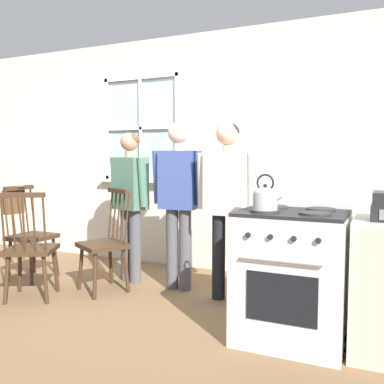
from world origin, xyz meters
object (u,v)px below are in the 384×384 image
(person_teen_center, at_px, (179,189))
(person_adult_right, at_px, (227,193))
(potted_plant, at_px, (130,172))
(chair_by_window, at_px, (30,237))
(stove, at_px, (292,274))
(chair_center_cluster, at_px, (30,250))
(handbag, at_px, (14,201))
(kettle, at_px, (265,197))
(chair_near_wall, at_px, (105,245))
(person_elderly_left, at_px, (130,194))

(person_teen_center, relative_size, person_adult_right, 1.02)
(potted_plant, bearing_deg, chair_by_window, -117.32)
(stove, bearing_deg, person_teen_center, 150.51)
(chair_by_window, distance_m, stove, 2.89)
(chair_center_cluster, distance_m, handbag, 0.96)
(chair_by_window, bearing_deg, kettle, -99.67)
(chair_center_cluster, distance_m, kettle, 2.26)
(person_adult_right, bearing_deg, handbag, -178.82)
(stove, xyz_separation_m, handbag, (-3.09, 0.39, 0.35))
(kettle, bearing_deg, chair_near_wall, 163.81)
(chair_near_wall, distance_m, person_teen_center, 0.89)
(person_elderly_left, xyz_separation_m, potted_plant, (-0.47, 0.73, 0.19))
(person_elderly_left, bearing_deg, person_adult_right, 10.25)
(person_elderly_left, bearing_deg, chair_by_window, -143.57)
(person_adult_right, xyz_separation_m, kettle, (0.55, -0.74, 0.05))
(chair_by_window, distance_m, kettle, 2.80)
(person_teen_center, xyz_separation_m, person_adult_right, (0.53, -0.10, -0.01))
(chair_by_window, bearing_deg, person_teen_center, -77.50)
(potted_plant, bearing_deg, kettle, -36.97)
(person_adult_right, height_order, potted_plant, person_adult_right)
(person_elderly_left, bearing_deg, chair_center_cluster, -104.45)
(chair_center_cluster, relative_size, person_teen_center, 0.61)
(chair_near_wall, distance_m, person_adult_right, 1.30)
(chair_center_cluster, bearing_deg, kettle, 152.89)
(person_teen_center, xyz_separation_m, stove, (1.25, -0.71, -0.51))
(person_adult_right, height_order, handbag, person_adult_right)
(person_adult_right, relative_size, potted_plant, 5.16)
(person_adult_right, xyz_separation_m, handbag, (-2.38, -0.22, -0.15))
(person_teen_center, bearing_deg, handbag, -174.91)
(person_elderly_left, relative_size, kettle, 6.27)
(kettle, relative_size, handbag, 0.80)
(chair_by_window, xyz_separation_m, person_adult_right, (2.15, 0.23, 0.52))
(chair_by_window, distance_m, chair_center_cluster, 0.71)
(person_elderly_left, relative_size, potted_plant, 4.98)
(chair_center_cluster, xyz_separation_m, stove, (2.36, 0.11, 0.02))
(chair_near_wall, relative_size, kettle, 4.03)
(person_elderly_left, xyz_separation_m, person_teen_center, (0.58, -0.04, 0.06))
(person_teen_center, relative_size, stove, 1.51)
(chair_by_window, distance_m, person_teen_center, 1.73)
(person_teen_center, xyz_separation_m, handbag, (-1.84, -0.32, -0.16))
(chair_center_cluster, relative_size, kettle, 4.03)
(chair_near_wall, distance_m, kettle, 1.87)
(chair_center_cluster, relative_size, person_adult_right, 0.62)
(person_elderly_left, height_order, person_teen_center, person_teen_center)
(person_elderly_left, height_order, potted_plant, person_elderly_left)
(handbag, bearing_deg, chair_by_window, -1.14)
(chair_near_wall, height_order, person_teen_center, person_teen_center)
(chair_center_cluster, distance_m, person_teen_center, 1.48)
(stove, bearing_deg, handbag, 172.85)
(stove, distance_m, potted_plant, 2.80)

